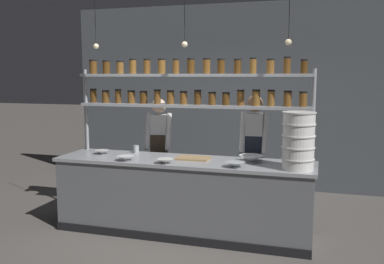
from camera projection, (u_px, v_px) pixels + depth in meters
The scene contains 15 objects.
ground_plane at pixel (183, 232), 5.32m from camera, with size 40.00×40.00×0.00m, color #5B5651.
back_wall at pixel (226, 96), 7.45m from camera, with size 5.56×0.12×3.15m, color #4C5156.
prep_counter at pixel (183, 196), 5.26m from camera, with size 3.16×0.76×0.92m.
spice_shelf_unit at pixel (190, 91), 5.40m from camera, with size 3.04×0.28×2.16m.
chef_left at pixel (159, 147), 6.05m from camera, with size 0.39×0.31×1.62m.
chef_center at pixel (254, 150), 5.59m from camera, with size 0.37×0.30×1.68m.
container_stack at pixel (298, 141), 4.61m from camera, with size 0.36×0.36×0.63m.
cutting_board at pixel (193, 158), 5.23m from camera, with size 0.40×0.26×0.02m.
prep_bowl_near_left at pixel (165, 161), 4.97m from camera, with size 0.20×0.20×0.06m.
prep_bowl_center_front at pixel (251, 159), 5.05m from camera, with size 0.29×0.29×0.08m.
prep_bowl_center_back at pixel (102, 152), 5.57m from camera, with size 0.19×0.19×0.05m.
prep_bowl_near_right at pixel (126, 158), 5.14m from camera, with size 0.21×0.21×0.06m.
prep_bowl_far_left at pixel (235, 165), 4.76m from camera, with size 0.22×0.22×0.06m.
serving_cup_front at pixel (136, 149), 5.66m from camera, with size 0.07×0.07×0.10m.
pendant_light_row at pixel (185, 40), 5.00m from camera, with size 2.43×0.07×0.83m.
Camera 1 is at (1.57, -4.86, 1.94)m, focal length 40.00 mm.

